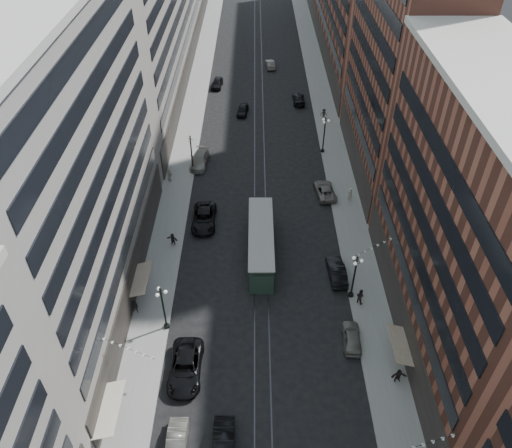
{
  "coord_description": "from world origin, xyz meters",
  "views": [
    {
      "loc": [
        -0.62,
        -2.58,
        38.76
      ],
      "look_at": [
        -0.55,
        37.72,
        5.0
      ],
      "focal_mm": 35.0,
      "sensor_mm": 36.0,
      "label": 1
    }
  ],
  "objects_px": {
    "lamppost_se_mid": "(324,134)",
    "car_10": "(337,271)",
    "pedestrian_5": "(173,239)",
    "streetcar": "(261,244)",
    "pedestrian_2": "(135,307)",
    "car_13": "(243,110)",
    "car_11": "(325,190)",
    "pedestrian_6": "(169,175)",
    "car_4": "(352,337)",
    "lamppost_sw_far": "(163,307)",
    "car_9": "(217,83)",
    "pedestrian_7": "(360,296)",
    "car_8": "(200,160)",
    "car_14": "(270,64)",
    "car_2": "(185,367)",
    "lamppost_sw_mid": "(192,152)",
    "car_12": "(299,99)",
    "car_7": "(204,218)",
    "car_1": "(176,444)",
    "pedestrian_8": "(350,195)",
    "car_5": "(223,446)",
    "pedestrian_extra_1": "(398,376)",
    "pedestrian_9": "(324,114)",
    "lamppost_se_far": "(354,276)"
  },
  "relations": [
    {
      "from": "car_12",
      "to": "pedestrian_6",
      "type": "distance_m",
      "value": 30.13
    },
    {
      "from": "car_7",
      "to": "car_8",
      "type": "xyz_separation_m",
      "value": [
        -1.6,
        12.92,
        -0.05
      ]
    },
    {
      "from": "pedestrian_6",
      "to": "lamppost_sw_far",
      "type": "bearing_deg",
      "value": 120.79
    },
    {
      "from": "car_10",
      "to": "pedestrian_5",
      "type": "height_order",
      "value": "pedestrian_5"
    },
    {
      "from": "pedestrian_6",
      "to": "pedestrian_8",
      "type": "height_order",
      "value": "pedestrian_8"
    },
    {
      "from": "car_8",
      "to": "car_1",
      "type": "bearing_deg",
      "value": -81.76
    },
    {
      "from": "lamppost_se_far",
      "to": "lamppost_se_mid",
      "type": "distance_m",
      "value": 28.0
    },
    {
      "from": "pedestrian_5",
      "to": "streetcar",
      "type": "bearing_deg",
      "value": 12.21
    },
    {
      "from": "car_7",
      "to": "pedestrian_8",
      "type": "height_order",
      "value": "pedestrian_8"
    },
    {
      "from": "lamppost_sw_mid",
      "to": "car_4",
      "type": "relative_size",
      "value": 1.35
    },
    {
      "from": "lamppost_sw_far",
      "to": "car_4",
      "type": "bearing_deg",
      "value": -5.39
    },
    {
      "from": "pedestrian_6",
      "to": "pedestrian_extra_1",
      "type": "distance_m",
      "value": 38.69
    },
    {
      "from": "car_5",
      "to": "car_13",
      "type": "relative_size",
      "value": 1.18
    },
    {
      "from": "pedestrian_2",
      "to": "car_8",
      "type": "distance_m",
      "value": 27.19
    },
    {
      "from": "car_2",
      "to": "car_4",
      "type": "relative_size",
      "value": 1.5
    },
    {
      "from": "car_12",
      "to": "pedestrian_extra_1",
      "type": "bearing_deg",
      "value": 94.76
    },
    {
      "from": "car_4",
      "to": "car_13",
      "type": "xyz_separation_m",
      "value": [
        -11.07,
        45.63,
        -0.0
      ]
    },
    {
      "from": "car_2",
      "to": "car_8",
      "type": "xyz_separation_m",
      "value": [
        -1.6,
        33.73,
        -0.08
      ]
    },
    {
      "from": "car_4",
      "to": "car_10",
      "type": "relative_size",
      "value": 0.86
    },
    {
      "from": "car_11",
      "to": "pedestrian_6",
      "type": "bearing_deg",
      "value": -14.57
    },
    {
      "from": "car_10",
      "to": "car_13",
      "type": "bearing_deg",
      "value": -76.95
    },
    {
      "from": "car_8",
      "to": "pedestrian_9",
      "type": "bearing_deg",
      "value": 40.99
    },
    {
      "from": "car_8",
      "to": "car_14",
      "type": "bearing_deg",
      "value": 78.62
    },
    {
      "from": "lamppost_sw_mid",
      "to": "car_10",
      "type": "distance_m",
      "value": 26.61
    },
    {
      "from": "lamppost_se_mid",
      "to": "car_10",
      "type": "height_order",
      "value": "lamppost_se_mid"
    },
    {
      "from": "streetcar",
      "to": "pedestrian_5",
      "type": "xyz_separation_m",
      "value": [
        -10.07,
        1.6,
        -0.66
      ]
    },
    {
      "from": "car_7",
      "to": "pedestrian_2",
      "type": "bearing_deg",
      "value": -112.62
    },
    {
      "from": "pedestrian_2",
      "to": "pedestrian_7",
      "type": "bearing_deg",
      "value": 18.83
    },
    {
      "from": "pedestrian_2",
      "to": "pedestrian_5",
      "type": "distance_m",
      "value": 10.37
    },
    {
      "from": "car_8",
      "to": "car_12",
      "type": "height_order",
      "value": "car_8"
    },
    {
      "from": "car_8",
      "to": "car_12",
      "type": "xyz_separation_m",
      "value": [
        15.2,
        19.26,
        -0.08
      ]
    },
    {
      "from": "car_14",
      "to": "pedestrian_5",
      "type": "distance_m",
      "value": 52.44
    },
    {
      "from": "lamppost_sw_mid",
      "to": "car_12",
      "type": "xyz_separation_m",
      "value": [
        16.0,
        21.0,
        -2.4
      ]
    },
    {
      "from": "streetcar",
      "to": "car_1",
      "type": "bearing_deg",
      "value": -107.03
    },
    {
      "from": "car_8",
      "to": "car_9",
      "type": "xyz_separation_m",
      "value": [
        0.94,
        25.44,
        -0.03
      ]
    },
    {
      "from": "car_9",
      "to": "pedestrian_7",
      "type": "height_order",
      "value": "pedestrian_7"
    },
    {
      "from": "pedestrian_2",
      "to": "car_5",
      "type": "bearing_deg",
      "value": -40.43
    },
    {
      "from": "pedestrian_2",
      "to": "car_13",
      "type": "xyz_separation_m",
      "value": [
        9.83,
        42.11,
        -0.24
      ]
    },
    {
      "from": "lamppost_sw_mid",
      "to": "car_11",
      "type": "distance_m",
      "value": 18.56
    },
    {
      "from": "car_14",
      "to": "lamppost_sw_far",
      "type": "bearing_deg",
      "value": 72.69
    },
    {
      "from": "pedestrian_7",
      "to": "pedestrian_2",
      "type": "bearing_deg",
      "value": 46.71
    },
    {
      "from": "lamppost_se_mid",
      "to": "pedestrian_7",
      "type": "distance_m",
      "value": 28.94
    },
    {
      "from": "lamppost_sw_far",
      "to": "car_11",
      "type": "relative_size",
      "value": 1.11
    },
    {
      "from": "car_9",
      "to": "pedestrian_7",
      "type": "bearing_deg",
      "value": -64.47
    },
    {
      "from": "lamppost_sw_far",
      "to": "car_4",
      "type": "height_order",
      "value": "lamppost_sw_far"
    },
    {
      "from": "pedestrian_8",
      "to": "pedestrian_extra_1",
      "type": "distance_m",
      "value": 26.06
    },
    {
      "from": "car_4",
      "to": "pedestrian_5",
      "type": "relative_size",
      "value": 2.71
    },
    {
      "from": "car_14",
      "to": "pedestrian_6",
      "type": "xyz_separation_m",
      "value": [
        -14.37,
        -38.39,
        0.4
      ]
    },
    {
      "from": "car_5",
      "to": "car_9",
      "type": "bearing_deg",
      "value": 93.78
    },
    {
      "from": "car_5",
      "to": "car_11",
      "type": "bearing_deg",
      "value": 71.16
    }
  ]
}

